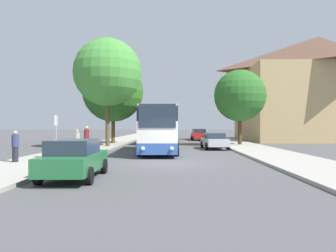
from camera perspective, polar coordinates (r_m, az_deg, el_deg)
The scene contains 17 objects.
ground_plane at distance 17.85m, azimuth 0.24°, elevation -6.52°, with size 300.00×300.00×0.00m, color #4C4C4F.
sidewalk_left at distance 19.25m, azimuth -21.20°, elevation -5.82°, with size 4.00×120.00×0.15m, color #A39E93.
sidewalk_right at distance 19.09m, azimuth 21.87°, elevation -5.87°, with size 4.00×120.00×0.15m, color #A39E93.
building_right_background at distance 49.95m, azimuth 24.75°, elevation 5.96°, with size 20.20×15.73×14.36m.
bus_front at distance 24.98m, azimuth -1.62°, elevation -0.49°, with size 2.99×10.73×3.39m.
bus_middle at distance 38.30m, azimuth -0.96°, elevation -0.32°, with size 2.95×10.47×3.36m.
bus_rear at distance 52.42m, azimuth -0.14°, elevation -0.18°, with size 3.00×10.72×3.42m.
parked_car_left_curb at distance 13.17m, azimuth -15.99°, elevation -5.45°, with size 2.05×4.39×1.51m.
parked_car_right_near at distance 28.99m, azimuth 8.07°, elevation -2.52°, with size 2.16×4.67×1.40m.
parked_car_right_far at distance 45.70m, azimuth 5.41°, elevation -1.48°, with size 2.20×4.15×1.60m.
bus_stop_sign at distance 20.12m, azimuth -18.93°, elevation -0.84°, with size 0.08×0.45×2.55m.
pedestrian_waiting_near at distance 24.59m, azimuth -15.53°, elevation -2.48°, with size 0.36×0.36×1.61m.
pedestrian_waiting_far at distance 18.88m, azimuth -25.05°, elevation -3.21°, with size 0.36×0.36×1.64m.
pedestrian_walking_back at distance 23.50m, azimuth -13.99°, elevation -2.24°, with size 0.36×0.36×1.87m.
tree_left_near at distance 36.20m, azimuth -9.54°, elevation 5.93°, with size 6.59×6.59×8.90m.
tree_left_far at distance 31.32m, azimuth -10.47°, elevation 9.16°, with size 6.31×6.31×10.02m.
tree_right_near at distance 34.16m, azimuth 12.40°, elevation 5.17°, with size 5.26×5.26×7.58m.
Camera 1 is at (0.22, -17.73, 2.05)m, focal length 35.00 mm.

